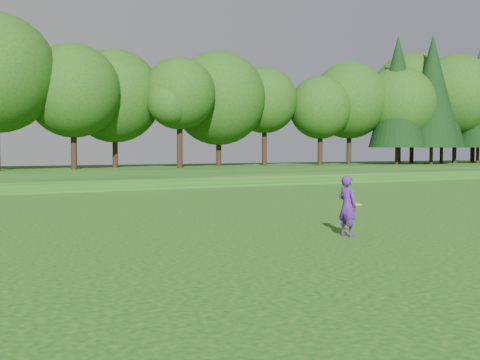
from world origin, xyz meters
name	(u,v)px	position (x,y,z in m)	size (l,w,h in m)	color
ground	(295,243)	(0.00, 0.00, 0.00)	(140.00, 140.00, 0.00)	#0D480F
berm	(40,175)	(0.00, 34.00, 0.30)	(130.00, 30.00, 0.60)	#0D480F
walking_path	(88,191)	(0.00, 20.00, 0.02)	(130.00, 1.60, 0.04)	gray
treeline	(29,75)	(0.00, 38.00, 8.10)	(104.00, 7.00, 15.00)	#16420F
woman	(347,206)	(1.78, 0.25, 0.79)	(0.54, 0.63, 1.58)	#431972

